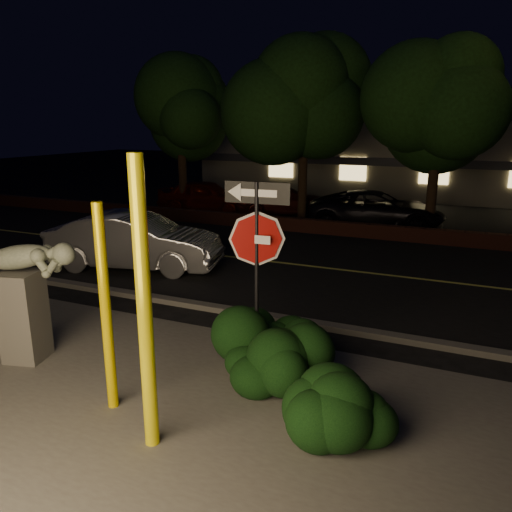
{
  "coord_description": "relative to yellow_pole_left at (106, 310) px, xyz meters",
  "views": [
    {
      "loc": [
        3.85,
        -6.03,
        3.96
      ],
      "look_at": [
        0.35,
        2.0,
        1.6
      ],
      "focal_mm": 35.0,
      "sensor_mm": 36.0,
      "label": 1
    }
  ],
  "objects": [
    {
      "name": "ground",
      "position": [
        0.57,
        11.02,
        -1.49
      ],
      "size": [
        90.0,
        90.0,
        0.0
      ],
      "primitive_type": "plane",
      "color": "black",
      "rests_on": "ground"
    },
    {
      "name": "patio",
      "position": [
        0.57,
        0.02,
        -1.48
      ],
      "size": [
        14.0,
        6.0,
        0.02
      ],
      "primitive_type": "cube",
      "color": "#4C4944",
      "rests_on": "ground"
    },
    {
      "name": "road",
      "position": [
        0.57,
        8.02,
        -1.48
      ],
      "size": [
        80.0,
        8.0,
        0.01
      ],
      "primitive_type": "cube",
      "color": "black",
      "rests_on": "ground"
    },
    {
      "name": "lane_marking",
      "position": [
        0.57,
        8.02,
        -1.47
      ],
      "size": [
        80.0,
        0.12,
        0.0
      ],
      "primitive_type": "cube",
      "color": "#C6C44F",
      "rests_on": "road"
    },
    {
      "name": "curb",
      "position": [
        0.57,
        3.92,
        -1.43
      ],
      "size": [
        80.0,
        0.25,
        0.12
      ],
      "primitive_type": "cube",
      "color": "#4C4944",
      "rests_on": "ground"
    },
    {
      "name": "brick_wall",
      "position": [
        0.57,
        12.32,
        -1.24
      ],
      "size": [
        40.0,
        0.35,
        0.5
      ],
      "primitive_type": "cube",
      "color": "#461F16",
      "rests_on": "ground"
    },
    {
      "name": "parking_lot",
      "position": [
        0.57,
        18.02,
        -1.48
      ],
      "size": [
        40.0,
        12.0,
        0.01
      ],
      "primitive_type": "cube",
      "color": "black",
      "rests_on": "ground"
    },
    {
      "name": "building",
      "position": [
        0.57,
        26.01,
        0.51
      ],
      "size": [
        22.0,
        10.2,
        4.0
      ],
      "color": "gray",
      "rests_on": "ground"
    },
    {
      "name": "tree_far_a",
      "position": [
        -7.43,
        14.02,
        3.86
      ],
      "size": [
        4.6,
        4.6,
        7.43
      ],
      "color": "black",
      "rests_on": "ground"
    },
    {
      "name": "tree_far_b",
      "position": [
        -1.93,
        14.22,
        4.57
      ],
      "size": [
        5.2,
        5.2,
        8.41
      ],
      "color": "black",
      "rests_on": "ground"
    },
    {
      "name": "tree_far_c",
      "position": [
        3.07,
        13.82,
        4.18
      ],
      "size": [
        4.8,
        4.8,
        7.84
      ],
      "color": "black",
      "rests_on": "ground"
    },
    {
      "name": "yellow_pole_left",
      "position": [
        0.0,
        0.0,
        0.0
      ],
      "size": [
        0.15,
        0.15,
        2.97
      ],
      "primitive_type": "cylinder",
      "color": "#EFCE01",
      "rests_on": "ground"
    },
    {
      "name": "yellow_pole_right",
      "position": [
        1.01,
        -0.49,
        0.34
      ],
      "size": [
        0.18,
        0.18,
        3.64
      ],
      "primitive_type": "cylinder",
      "color": "yellow",
      "rests_on": "ground"
    },
    {
      "name": "signpost",
      "position": [
        1.42,
        1.9,
        0.71
      ],
      "size": [
        1.05,
        0.12,
        3.09
      ],
      "rotation": [
        0.0,
        0.0,
        0.07
      ],
      "color": "black",
      "rests_on": "ground"
    },
    {
      "name": "sculpture",
      "position": [
        -2.28,
        0.63,
        -0.19
      ],
      "size": [
        1.96,
        0.97,
        2.1
      ],
      "rotation": [
        0.0,
        0.0,
        0.25
      ],
      "color": "#4C4944",
      "rests_on": "ground"
    },
    {
      "name": "hedge_center",
      "position": [
        1.58,
        2.35,
        -1.04
      ],
      "size": [
        1.86,
        1.16,
        0.9
      ],
      "primitive_type": "ellipsoid",
      "rotation": [
        0.0,
        0.0,
        -0.22
      ],
      "color": "black",
      "rests_on": "ground"
    },
    {
      "name": "hedge_right",
      "position": [
        1.71,
        1.45,
        -0.86
      ],
      "size": [
        2.0,
        1.23,
        1.24
      ],
      "primitive_type": "ellipsoid",
      "rotation": [
        0.0,
        0.0,
        -0.12
      ],
      "color": "black",
      "rests_on": "ground"
    },
    {
      "name": "hedge_far_right",
      "position": [
        3.29,
        0.56,
        -0.96
      ],
      "size": [
        1.76,
        1.46,
        1.05
      ],
      "primitive_type": "ellipsoid",
      "rotation": [
        0.0,
        0.0,
        0.41
      ],
      "color": "black",
      "rests_on": "ground"
    },
    {
      "name": "silver_sedan",
      "position": [
        -4.01,
        5.92,
        -0.71
      ],
      "size": [
        4.98,
        2.66,
        1.56
      ],
      "primitive_type": "imported",
      "rotation": [
        0.0,
        0.0,
        1.8
      ],
      "color": "#B9B9BE",
      "rests_on": "ground"
    },
    {
      "name": "parked_car_red",
      "position": [
        -6.66,
        14.64,
        -0.76
      ],
      "size": [
        4.45,
        2.33,
        1.45
      ],
      "primitive_type": "imported",
      "rotation": [
        0.0,
        0.0,
        1.72
      ],
      "color": "#6D1103",
      "rests_on": "ground"
    },
    {
      "name": "parked_car_darkred",
      "position": [
        -3.19,
        15.41,
        -0.85
      ],
      "size": [
        4.73,
        3.5,
        1.27
      ],
      "primitive_type": "imported",
      "rotation": [
        0.0,
        0.0,
        2.02
      ],
      "color": "#40120D",
      "rests_on": "ground"
    },
    {
      "name": "parked_car_dark",
      "position": [
        1.08,
        14.21,
        -0.78
      ],
      "size": [
        5.39,
        3.13,
        1.41
      ],
      "primitive_type": "imported",
      "rotation": [
        0.0,
        0.0,
        1.73
      ],
      "color": "black",
      "rests_on": "ground"
    }
  ]
}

